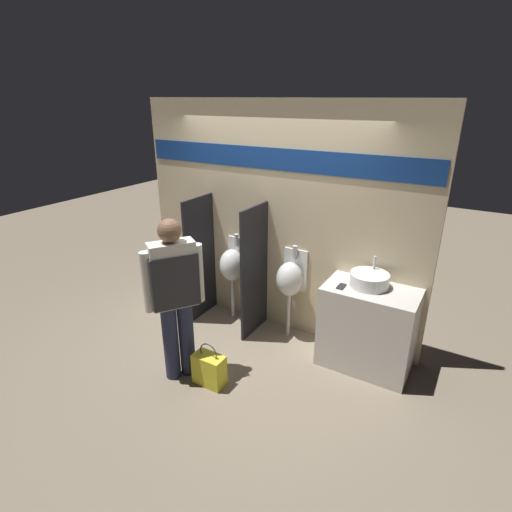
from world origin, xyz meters
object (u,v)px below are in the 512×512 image
at_px(urinal_far, 290,279).
at_px(toilet, 178,286).
at_px(cell_phone, 341,286).
at_px(urinal_near_counter, 232,265).
at_px(shopping_bag, 209,369).
at_px(sink_basin, 369,280).
at_px(person_in_vest, 174,290).

height_order(urinal_far, toilet, urinal_far).
distance_m(cell_phone, urinal_near_counter, 1.52).
distance_m(cell_phone, shopping_bag, 1.57).
distance_m(sink_basin, shopping_bag, 1.85).
bearing_deg(sink_basin, cell_phone, -144.55).
bearing_deg(cell_phone, urinal_far, 161.66).
height_order(urinal_near_counter, urinal_far, same).
distance_m(urinal_far, shopping_bag, 1.38).
xyz_separation_m(cell_phone, urinal_far, (-0.69, 0.23, -0.17)).
bearing_deg(urinal_near_counter, toilet, -169.17).
bearing_deg(urinal_far, cell_phone, -18.34).
bearing_deg(urinal_near_counter, sink_basin, -2.13).
bearing_deg(toilet, urinal_far, 5.47).
relative_size(cell_phone, person_in_vest, 0.08).
bearing_deg(urinal_far, person_in_vest, -116.41).
bearing_deg(cell_phone, toilet, 178.14).
bearing_deg(cell_phone, person_in_vest, -141.99).
distance_m(sink_basin, person_in_vest, 1.95).
distance_m(urinal_near_counter, shopping_bag, 1.45).
distance_m(cell_phone, toilet, 2.38).
bearing_deg(shopping_bag, person_in_vest, -174.82).
bearing_deg(cell_phone, shopping_bag, -134.09).
xyz_separation_m(cell_phone, shopping_bag, (-0.96, -0.99, -0.75)).
height_order(sink_basin, urinal_near_counter, sink_basin).
bearing_deg(sink_basin, urinal_near_counter, 177.87).
height_order(urinal_near_counter, shopping_bag, urinal_near_counter).
bearing_deg(shopping_bag, urinal_far, 77.38).
bearing_deg(toilet, cell_phone, -1.86).
height_order(sink_basin, urinal_far, sink_basin).
bearing_deg(sink_basin, person_in_vest, -142.36).
relative_size(toilet, person_in_vest, 0.54).
xyz_separation_m(urinal_far, shopping_bag, (-0.27, -1.22, -0.57)).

